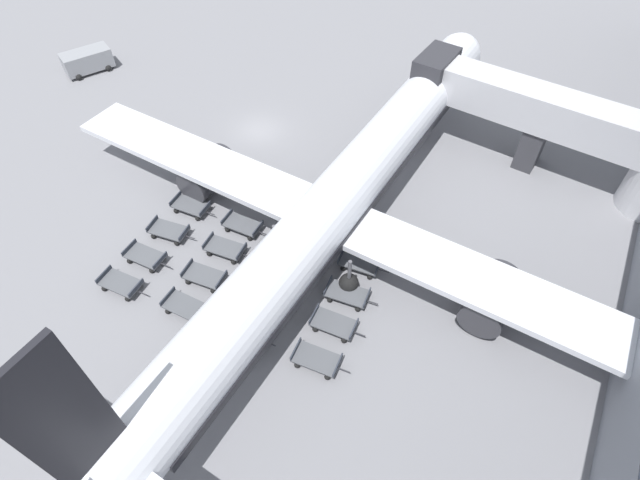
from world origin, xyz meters
name	(u,v)px	position (x,y,z in m)	size (l,w,h in m)	color
ground_plane	(259,131)	(0.00, 0.00, 0.00)	(500.00, 500.00, 0.00)	gray
jet_bridge	(573,129)	(23.33, 6.91, 4.16)	(21.21, 5.47, 6.66)	silver
airplane	(339,201)	(11.72, -7.51, 3.53)	(42.74, 45.70, 13.29)	silver
service_van	(87,60)	(-20.07, -0.07, 1.11)	(3.88, 5.00, 2.02)	gray
baggage_dolly_row_near_col_a	(121,284)	(1.74, -18.16, 0.47)	(3.41, 1.73, 0.92)	#515459
baggage_dolly_row_near_col_b	(185,307)	(6.45, -17.51, 0.47)	(3.39, 1.67, 0.92)	#515459
baggage_dolly_row_near_col_c	(245,333)	(10.71, -17.21, 0.47)	(3.41, 1.74, 0.92)	#515459
baggage_dolly_row_near_col_d	(317,359)	(15.23, -16.62, 0.47)	(3.42, 1.79, 0.92)	#515459
baggage_dolly_row_mid_a_col_a	(146,257)	(1.55, -15.70, 0.47)	(3.40, 1.70, 0.92)	#515459
baggage_dolly_row_mid_a_col_b	(205,276)	(6.03, -15.06, 0.47)	(3.43, 1.81, 0.92)	#515459
baggage_dolly_row_mid_a_col_c	(268,300)	(10.56, -14.57, 0.47)	(3.40, 1.70, 0.92)	#515459
baggage_dolly_row_mid_a_col_d	(334,324)	(14.97, -14.09, 0.47)	(3.41, 1.76, 0.92)	#515459
baggage_dolly_row_mid_b_col_a	(169,231)	(1.37, -13.14, 0.47)	(3.43, 1.87, 0.92)	#515459
baggage_dolly_row_mid_b_col_b	(225,248)	(5.76, -12.50, 0.47)	(3.43, 1.81, 0.92)	#515459
baggage_dolly_row_mid_b_col_c	(283,269)	(10.09, -12.05, 0.47)	(3.41, 1.72, 0.92)	#515459
baggage_dolly_row_mid_b_col_d	(347,294)	(14.67, -11.77, 0.47)	(3.43, 1.83, 0.92)	#515459
baggage_dolly_row_far_col_a	(191,206)	(1.16, -10.49, 0.47)	(3.41, 1.75, 0.92)	#515459
baggage_dolly_row_far_col_b	(243,225)	(5.55, -10.17, 0.47)	(3.40, 1.69, 0.92)	#515459
baggage_dolly_row_far_col_c	(303,243)	(10.08, -9.53, 0.47)	(3.43, 1.83, 0.92)	#515459
baggage_dolly_row_far_col_d	(360,263)	(14.24, -9.16, 0.47)	(3.43, 1.82, 0.92)	#515459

